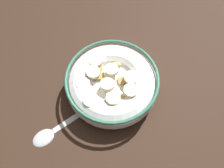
# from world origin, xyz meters

# --- Properties ---
(ground_plane) EXTENTS (1.25, 1.25, 0.02)m
(ground_plane) POSITION_xyz_m (0.00, 0.00, -0.01)
(ground_plane) COLOR #332116
(cereal_bowl) EXTENTS (0.18, 0.18, 0.06)m
(cereal_bowl) POSITION_xyz_m (0.00, 0.00, 0.03)
(cereal_bowl) COLOR white
(cereal_bowl) RESTS_ON ground_plane
(spoon) EXTENTS (0.10, 0.13, 0.01)m
(spoon) POSITION_xyz_m (-0.08, 0.11, 0.00)
(spoon) COLOR #B7B7BC
(spoon) RESTS_ON ground_plane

